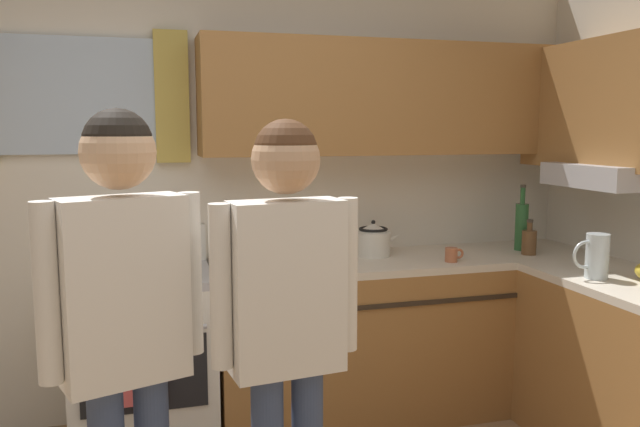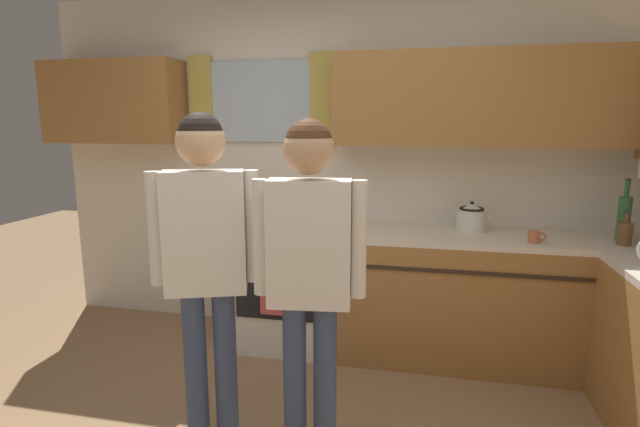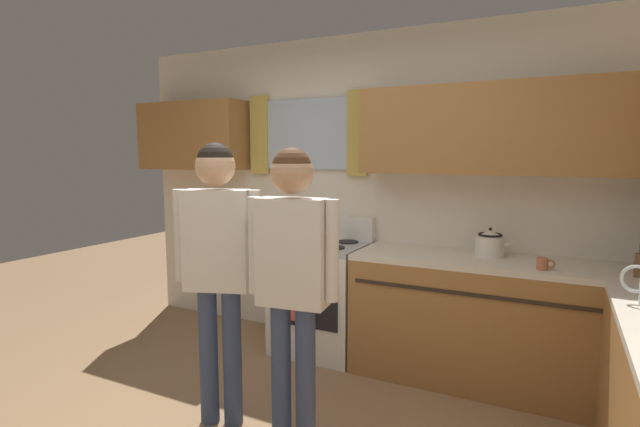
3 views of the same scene
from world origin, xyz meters
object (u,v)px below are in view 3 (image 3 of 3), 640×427
at_px(stove_oven, 322,295).
at_px(cup_terracotta, 543,264).
at_px(adult_left, 218,251).
at_px(stovetop_kettle, 490,243).
at_px(adult_in_plaid, 292,264).

height_order(stove_oven, cup_terracotta, stove_oven).
height_order(stove_oven, adult_left, adult_left).
distance_m(stove_oven, stovetop_kettle, 1.40).
height_order(stovetop_kettle, adult_left, adult_left).
height_order(cup_terracotta, stovetop_kettle, stovetop_kettle).
xyz_separation_m(cup_terracotta, stovetop_kettle, (-0.36, 0.28, 0.06)).
relative_size(cup_terracotta, adult_left, 0.06).
bearing_deg(stove_oven, stovetop_kettle, 3.99).
height_order(stove_oven, stovetop_kettle, stovetop_kettle).
xyz_separation_m(stove_oven, cup_terracotta, (1.65, -0.19, 0.47)).
relative_size(cup_terracotta, adult_in_plaid, 0.07).
xyz_separation_m(cup_terracotta, adult_left, (-1.70, -1.07, 0.12)).
bearing_deg(cup_terracotta, stove_oven, 173.44).
bearing_deg(stovetop_kettle, stove_oven, -176.01).
bearing_deg(cup_terracotta, adult_left, -147.76).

